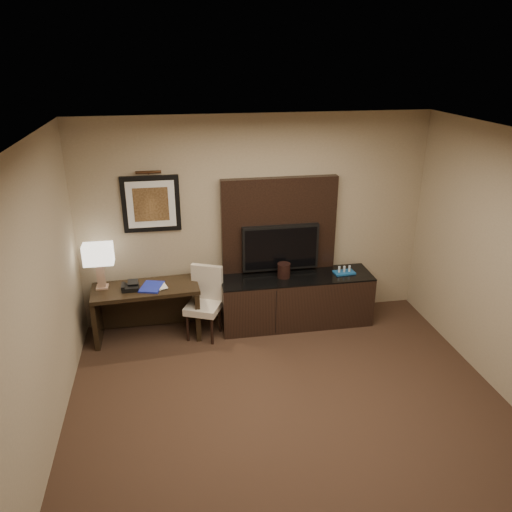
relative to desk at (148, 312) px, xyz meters
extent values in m
cube|color=#322016|center=(1.44, -2.15, -0.35)|extent=(4.50, 5.00, 0.01)
cube|color=silver|center=(1.44, -2.15, 2.35)|extent=(4.50, 5.00, 0.01)
cube|color=#9D8A6A|center=(1.44, 0.35, 1.00)|extent=(4.50, 0.01, 2.70)
cube|color=#9D8A6A|center=(-0.81, -2.15, 1.00)|extent=(0.01, 5.00, 2.70)
cube|color=black|center=(0.00, 0.00, 0.00)|extent=(1.32, 0.63, 0.69)
cube|color=black|center=(1.92, 0.00, -0.01)|extent=(1.98, 0.56, 0.68)
cube|color=black|center=(1.74, 0.29, 0.92)|extent=(1.50, 0.12, 1.30)
cube|color=black|center=(1.74, 0.19, 0.67)|extent=(1.00, 0.08, 0.60)
cube|color=black|center=(0.14, 0.33, 1.30)|extent=(0.70, 0.04, 0.70)
cylinder|color=#3E2514|center=(0.14, 0.29, 1.70)|extent=(0.04, 0.04, 0.30)
cube|color=navy|center=(0.08, -0.03, 0.36)|extent=(0.32, 0.38, 0.02)
imported|color=tan|center=(0.10, -0.06, 0.45)|extent=(0.16, 0.06, 0.21)
cylinder|color=black|center=(1.75, 0.01, 0.43)|extent=(0.21, 0.21, 0.19)
camera|label=1|loc=(0.37, -5.68, 3.03)|focal=35.00mm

